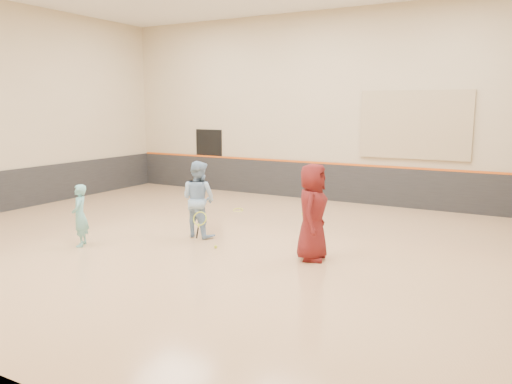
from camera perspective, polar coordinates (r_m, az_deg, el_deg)
The scene contains 14 objects.
room at distance 11.12m, azimuth -3.48°, elevation -1.78°, with size 15.04×12.04×6.22m.
wainscot_back at distance 16.44m, azimuth 7.73°, elevation 1.16°, with size 14.90×0.04×1.20m, color #232326.
wainscot_left at distance 16.37m, azimuth -26.16°, elevation 0.20°, with size 0.04×11.90×1.20m, color #232326.
accent_stripe at distance 16.35m, azimuth 7.77°, elevation 3.30°, with size 14.90×0.03×0.06m, color #D85914.
acoustic_panel at distance 15.46m, azimuth 17.66°, elevation 7.33°, with size 3.20×0.08×2.00m, color tan.
doorway at distance 18.47m, azimuth -5.37°, elevation 3.71°, with size 1.10×0.05×2.20m, color black.
girl at distance 11.56m, azimuth -19.47°, elevation -2.54°, with size 0.50×0.33×1.37m, color #70C0C2.
instructor at distance 11.75m, azimuth -6.58°, elevation -0.80°, with size 0.87×0.68×1.79m, color #8CB1D9.
young_man at distance 9.95m, azimuth 6.47°, elevation -2.29°, with size 0.95×0.62×1.94m, color maroon.
held_racket at distance 11.26m, azimuth -6.44°, elevation -3.04°, with size 0.34×0.34×0.69m, color #C4DB30, non-canonical shape.
spare_racket at distance 14.72m, azimuth -2.06°, elevation -1.86°, with size 0.67×0.67×0.14m, color yellow, non-canonical shape.
ball_under_racket at distance 10.91m, azimuth -4.63°, elevation -6.25°, with size 0.07×0.07×0.07m, color #D1E936.
ball_in_hand at distance 9.67m, azimuth 6.86°, elevation -0.82°, with size 0.07×0.07×0.07m, color #DAE936.
ball_beside_spare at distance 14.20m, azimuth 5.35°, elevation -2.48°, with size 0.07×0.07×0.07m, color #D3EF37.
Camera 1 is at (5.85, -9.20, 3.04)m, focal length 35.00 mm.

